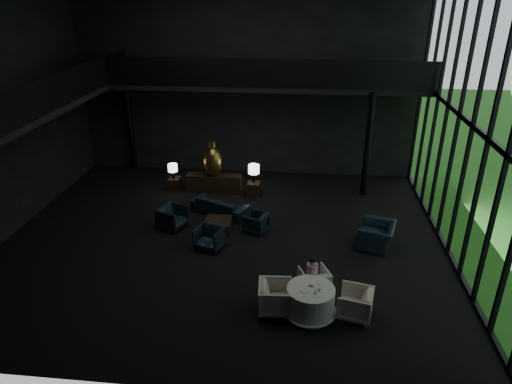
# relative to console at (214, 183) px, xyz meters

# --- Properties ---
(floor) EXTENTS (14.00, 12.00, 0.02)m
(floor) POSITION_rel_console_xyz_m (1.04, -3.70, -0.34)
(floor) COLOR black
(floor) RESTS_ON ground
(wall_back) EXTENTS (14.00, 0.04, 8.00)m
(wall_back) POSITION_rel_console_xyz_m (1.04, 2.30, 3.66)
(wall_back) COLOR black
(wall_back) RESTS_ON ground
(wall_front) EXTENTS (14.00, 0.04, 8.00)m
(wall_front) POSITION_rel_console_xyz_m (1.04, -9.70, 3.66)
(wall_front) COLOR black
(wall_front) RESTS_ON ground
(curtain_wall) EXTENTS (0.20, 12.00, 8.00)m
(curtain_wall) POSITION_rel_console_xyz_m (7.99, -3.70, 3.66)
(curtain_wall) COLOR black
(curtain_wall) RESTS_ON ground
(mezzanine_left) EXTENTS (2.00, 12.00, 0.25)m
(mezzanine_left) POSITION_rel_console_xyz_m (-4.96, -3.70, 3.66)
(mezzanine_left) COLOR black
(mezzanine_left) RESTS_ON wall_left
(mezzanine_back) EXTENTS (12.00, 2.00, 0.25)m
(mezzanine_back) POSITION_rel_console_xyz_m (2.04, 1.30, 3.66)
(mezzanine_back) COLOR black
(mezzanine_back) RESTS_ON wall_back
(railing_left) EXTENTS (0.06, 12.00, 1.00)m
(railing_left) POSITION_rel_console_xyz_m (-3.96, -3.70, 4.26)
(railing_left) COLOR black
(railing_left) RESTS_ON mezzanine_left
(railing_back) EXTENTS (12.00, 0.06, 1.00)m
(railing_back) POSITION_rel_console_xyz_m (2.04, 0.30, 4.26)
(railing_back) COLOR black
(railing_back) RESTS_ON mezzanine_back
(column_nw) EXTENTS (0.24, 0.24, 4.00)m
(column_nw) POSITION_rel_console_xyz_m (-3.96, 2.00, 1.66)
(column_nw) COLOR black
(column_nw) RESTS_ON floor
(column_ne) EXTENTS (0.24, 0.24, 4.00)m
(column_ne) POSITION_rel_console_xyz_m (5.84, 0.30, 1.66)
(column_ne) COLOR black
(column_ne) RESTS_ON floor
(console) EXTENTS (2.17, 0.49, 0.69)m
(console) POSITION_rel_console_xyz_m (0.00, 0.00, 0.00)
(console) COLOR black
(console) RESTS_ON floor
(bronze_urn) EXTENTS (0.76, 0.76, 1.41)m
(bronze_urn) POSITION_rel_console_xyz_m (0.00, -0.02, 0.95)
(bronze_urn) COLOR olive
(bronze_urn) RESTS_ON console
(side_table_left) EXTENTS (0.45, 0.45, 0.50)m
(side_table_left) POSITION_rel_console_xyz_m (-1.60, -0.00, -0.10)
(side_table_left) COLOR black
(side_table_left) RESTS_ON floor
(table_lamp_left) EXTENTS (0.37, 0.37, 0.61)m
(table_lamp_left) POSITION_rel_console_xyz_m (-1.60, -0.09, 0.59)
(table_lamp_left) COLOR black
(table_lamp_left) RESTS_ON side_table_left
(side_table_right) EXTENTS (0.48, 0.48, 0.53)m
(side_table_right) POSITION_rel_console_xyz_m (1.60, -0.22, -0.08)
(side_table_right) COLOR black
(side_table_right) RESTS_ON floor
(table_lamp_right) EXTENTS (0.42, 0.42, 0.71)m
(table_lamp_right) POSITION_rel_console_xyz_m (1.60, -0.15, 0.69)
(table_lamp_right) COLOR black
(table_lamp_right) RESTS_ON side_table_right
(sofa) EXTENTS (2.14, 1.42, 0.81)m
(sofa) POSITION_rel_console_xyz_m (0.58, -1.89, 0.06)
(sofa) COLOR black
(sofa) RESTS_ON floor
(lounge_armchair_west) EXTENTS (1.06, 1.09, 0.88)m
(lounge_armchair_west) POSITION_rel_console_xyz_m (-0.83, -3.08, 0.10)
(lounge_armchair_west) COLOR black
(lounge_armchair_west) RESTS_ON floor
(lounge_armchair_east) EXTENTS (0.80, 0.82, 0.66)m
(lounge_armchair_east) POSITION_rel_console_xyz_m (1.99, -3.04, -0.02)
(lounge_armchair_east) COLOR black
(lounge_armchair_east) RESTS_ON floor
(lounge_armchair_south) EXTENTS (1.00, 0.97, 0.83)m
(lounge_armchair_south) POSITION_rel_console_xyz_m (0.68, -4.25, 0.07)
(lounge_armchair_south) COLOR black
(lounge_armchair_south) RESTS_ON floor
(window_armchair) EXTENTS (1.18, 1.49, 1.14)m
(window_armchair) POSITION_rel_console_xyz_m (5.81, -3.61, 0.23)
(window_armchair) COLOR #0F3036
(window_armchair) RESTS_ON floor
(coffee_table) EXTENTS (0.86, 0.86, 0.38)m
(coffee_table) POSITION_rel_console_xyz_m (0.72, -3.11, -0.15)
(coffee_table) COLOR black
(coffee_table) RESTS_ON floor
(dining_table) EXTENTS (1.34, 1.34, 0.75)m
(dining_table) POSITION_rel_console_xyz_m (3.76, -7.05, -0.02)
(dining_table) COLOR white
(dining_table) RESTS_ON floor
(dining_chair_north) EXTENTS (0.85, 0.83, 0.68)m
(dining_chair_north) POSITION_rel_console_xyz_m (3.87, -6.11, -0.00)
(dining_chair_north) COLOR silver
(dining_chair_north) RESTS_ON floor
(dining_chair_east) EXTENTS (0.95, 0.99, 0.86)m
(dining_chair_east) POSITION_rel_console_xyz_m (4.85, -7.03, 0.09)
(dining_chair_east) COLOR silver
(dining_chair_east) RESTS_ON floor
(dining_chair_west) EXTENTS (0.92, 0.98, 0.94)m
(dining_chair_west) POSITION_rel_console_xyz_m (2.90, -7.01, 0.13)
(dining_chair_west) COLOR #B8B4A9
(dining_chair_west) RESTS_ON floor
(child) EXTENTS (0.30, 0.30, 0.64)m
(child) POSITION_rel_console_xyz_m (3.80, -6.17, 0.42)
(child) COLOR #E9B5D2
(child) RESTS_ON dining_chair_north
(plate_a) EXTENTS (0.25, 0.25, 0.01)m
(plate_a) POSITION_rel_console_xyz_m (3.60, -7.15, 0.41)
(plate_a) COLOR white
(plate_a) RESTS_ON dining_table
(plate_b) EXTENTS (0.23, 0.23, 0.01)m
(plate_b) POSITION_rel_console_xyz_m (3.99, -6.80, 0.41)
(plate_b) COLOR white
(plate_b) RESTS_ON dining_table
(saucer) EXTENTS (0.17, 0.17, 0.01)m
(saucer) POSITION_rel_console_xyz_m (4.00, -7.14, 0.41)
(saucer) COLOR white
(saucer) RESTS_ON dining_table
(coffee_cup) EXTENTS (0.11, 0.11, 0.07)m
(coffee_cup) POSITION_rel_console_xyz_m (3.96, -7.10, 0.45)
(coffee_cup) COLOR white
(coffee_cup) RESTS_ON saucer
(cereal_bowl) EXTENTS (0.14, 0.14, 0.07)m
(cereal_bowl) POSITION_rel_console_xyz_m (3.77, -6.92, 0.44)
(cereal_bowl) COLOR white
(cereal_bowl) RESTS_ON dining_table
(cream_pot) EXTENTS (0.05, 0.05, 0.06)m
(cream_pot) POSITION_rel_console_xyz_m (3.86, -7.25, 0.44)
(cream_pot) COLOR #99999E
(cream_pot) RESTS_ON dining_table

